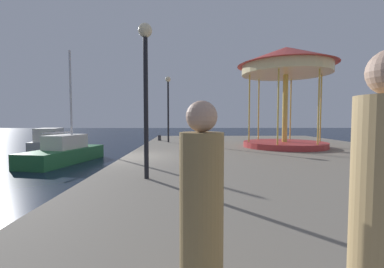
{
  "coord_description": "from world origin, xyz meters",
  "views": [
    {
      "loc": [
        2.65,
        -10.92,
        2.36
      ],
      "look_at": [
        2.95,
        3.84,
        1.53
      ],
      "focal_mm": 24.46,
      "sensor_mm": 36.0,
      "label": 1
    }
  ],
  "objects_px": {
    "motorboat_grey": "(53,142)",
    "lamp_post_far_end": "(168,98)",
    "bollard_north": "(159,138)",
    "person_near_carousel": "(201,219)",
    "lamp_post_mid_promenade": "(146,72)",
    "carousel": "(286,72)",
    "sailboat_green": "(64,152)"
  },
  "relations": [
    {
      "from": "motorboat_grey",
      "to": "lamp_post_far_end",
      "type": "relative_size",
      "value": 1.27
    },
    {
      "from": "bollard_north",
      "to": "person_near_carousel",
      "type": "relative_size",
      "value": 0.23
    },
    {
      "from": "lamp_post_mid_promenade",
      "to": "person_near_carousel",
      "type": "bearing_deg",
      "value": -76.46
    },
    {
      "from": "carousel",
      "to": "person_near_carousel",
      "type": "xyz_separation_m",
      "value": [
        -5.36,
        -12.49,
        -3.37
      ]
    },
    {
      "from": "lamp_post_mid_promenade",
      "to": "carousel",
      "type": "bearing_deg",
      "value": 49.41
    },
    {
      "from": "sailboat_green",
      "to": "person_near_carousel",
      "type": "xyz_separation_m",
      "value": [
        6.78,
        -12.3,
        1.01
      ]
    },
    {
      "from": "lamp_post_far_end",
      "to": "motorboat_grey",
      "type": "bearing_deg",
      "value": 165.56
    },
    {
      "from": "motorboat_grey",
      "to": "sailboat_green",
      "type": "height_order",
      "value": "sailboat_green"
    },
    {
      "from": "lamp_post_far_end",
      "to": "carousel",
      "type": "bearing_deg",
      "value": -25.86
    },
    {
      "from": "bollard_north",
      "to": "motorboat_grey",
      "type": "bearing_deg",
      "value": 174.18
    },
    {
      "from": "person_near_carousel",
      "to": "motorboat_grey",
      "type": "bearing_deg",
      "value": 119.67
    },
    {
      "from": "lamp_post_far_end",
      "to": "lamp_post_mid_promenade",
      "type": "bearing_deg",
      "value": -89.02
    },
    {
      "from": "sailboat_green",
      "to": "carousel",
      "type": "bearing_deg",
      "value": 0.89
    },
    {
      "from": "lamp_post_mid_promenade",
      "to": "bollard_north",
      "type": "bearing_deg",
      "value": 94.35
    },
    {
      "from": "lamp_post_mid_promenade",
      "to": "sailboat_green",
      "type": "bearing_deg",
      "value": 127.0
    },
    {
      "from": "carousel",
      "to": "person_near_carousel",
      "type": "bearing_deg",
      "value": -113.24
    },
    {
      "from": "lamp_post_mid_promenade",
      "to": "lamp_post_far_end",
      "type": "bearing_deg",
      "value": 90.98
    },
    {
      "from": "sailboat_green",
      "to": "carousel",
      "type": "xyz_separation_m",
      "value": [
        12.14,
        0.19,
        4.39
      ]
    },
    {
      "from": "carousel",
      "to": "motorboat_grey",
      "type": "bearing_deg",
      "value": 160.45
    },
    {
      "from": "lamp_post_far_end",
      "to": "bollard_north",
      "type": "xyz_separation_m",
      "value": [
        -0.75,
        1.47,
        -2.81
      ]
    },
    {
      "from": "person_near_carousel",
      "to": "carousel",
      "type": "bearing_deg",
      "value": 66.76
    },
    {
      "from": "lamp_post_mid_promenade",
      "to": "bollard_north",
      "type": "distance_m",
      "value": 12.65
    },
    {
      "from": "sailboat_green",
      "to": "bollard_north",
      "type": "height_order",
      "value": "sailboat_green"
    },
    {
      "from": "motorboat_grey",
      "to": "sailboat_green",
      "type": "distance_m",
      "value": 6.73
    },
    {
      "from": "sailboat_green",
      "to": "carousel",
      "type": "height_order",
      "value": "carousel"
    },
    {
      "from": "bollard_north",
      "to": "person_near_carousel",
      "type": "xyz_separation_m",
      "value": [
        2.11,
        -17.22,
        0.6
      ]
    },
    {
      "from": "motorboat_grey",
      "to": "lamp_post_far_end",
      "type": "height_order",
      "value": "lamp_post_far_end"
    },
    {
      "from": "lamp_post_far_end",
      "to": "sailboat_green",
      "type": "bearing_deg",
      "value": -147.53
    },
    {
      "from": "motorboat_grey",
      "to": "bollard_north",
      "type": "xyz_separation_m",
      "value": [
        8.17,
        -0.83,
        0.38
      ]
    },
    {
      "from": "motorboat_grey",
      "to": "sailboat_green",
      "type": "bearing_deg",
      "value": -58.61
    },
    {
      "from": "sailboat_green",
      "to": "lamp_post_mid_promenade",
      "type": "height_order",
      "value": "sailboat_green"
    },
    {
      "from": "lamp_post_mid_promenade",
      "to": "lamp_post_far_end",
      "type": "distance_m",
      "value": 10.89
    }
  ]
}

